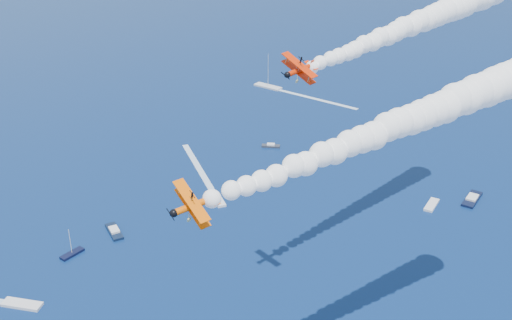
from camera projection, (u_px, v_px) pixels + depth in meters
biplane_lead at (300, 70)px, 115.36m from camera, size 8.89×10.74×8.13m
biplane_trail at (194, 205)px, 81.51m from camera, size 7.51×9.10×7.62m
smoke_trail_lead at (414, 24)px, 135.46m from camera, size 73.27×32.18×12.57m
smoke_trail_trail at (392, 127)px, 97.91m from camera, size 72.36×12.70×12.57m
spectator_boats at (22, 190)px, 190.39m from camera, size 213.10×169.59×0.70m
boat_wakes at (185, 168)px, 204.11m from camera, size 175.93×87.74×0.04m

